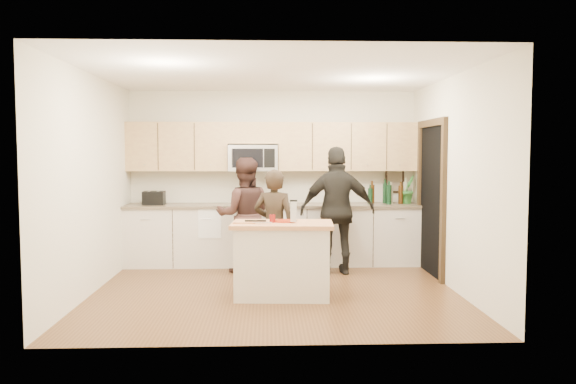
{
  "coord_description": "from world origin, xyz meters",
  "views": [
    {
      "loc": [
        -0.1,
        -6.93,
        1.73
      ],
      "look_at": [
        0.18,
        0.35,
        1.22
      ],
      "focal_mm": 35.0,
      "sensor_mm": 36.0,
      "label": 1
    }
  ],
  "objects_px": {
    "woman_center": "(244,215)",
    "island": "(282,259)",
    "toaster": "(154,198)",
    "woman_right": "(338,211)",
    "woman_left": "(274,226)"
  },
  "relations": [
    {
      "from": "woman_left",
      "to": "woman_right",
      "type": "xyz_separation_m",
      "value": [
        0.91,
        0.55,
        0.15
      ]
    },
    {
      "from": "woman_left",
      "to": "woman_center",
      "type": "relative_size",
      "value": 0.91
    },
    {
      "from": "woman_right",
      "to": "woman_left",
      "type": "bearing_deg",
      "value": 30.51
    },
    {
      "from": "toaster",
      "to": "woman_center",
      "type": "height_order",
      "value": "woman_center"
    },
    {
      "from": "toaster",
      "to": "woman_left",
      "type": "height_order",
      "value": "woman_left"
    },
    {
      "from": "island",
      "to": "woman_left",
      "type": "height_order",
      "value": "woman_left"
    },
    {
      "from": "toaster",
      "to": "woman_left",
      "type": "distance_m",
      "value": 2.22
    },
    {
      "from": "woman_left",
      "to": "woman_center",
      "type": "xyz_separation_m",
      "value": [
        -0.43,
        0.7,
        0.07
      ]
    },
    {
      "from": "toaster",
      "to": "woman_right",
      "type": "xyz_separation_m",
      "value": [
        2.73,
        -0.69,
        -0.13
      ]
    },
    {
      "from": "island",
      "to": "toaster",
      "type": "relative_size",
      "value": 3.92
    },
    {
      "from": "woman_center",
      "to": "woman_left",
      "type": "bearing_deg",
      "value": 117.59
    },
    {
      "from": "woman_left",
      "to": "toaster",
      "type": "bearing_deg",
      "value": -20.21
    },
    {
      "from": "toaster",
      "to": "woman_right",
      "type": "relative_size",
      "value": 0.17
    },
    {
      "from": "island",
      "to": "woman_left",
      "type": "bearing_deg",
      "value": 100.58
    },
    {
      "from": "woman_center",
      "to": "island",
      "type": "bearing_deg",
      "value": 106.29
    }
  ]
}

